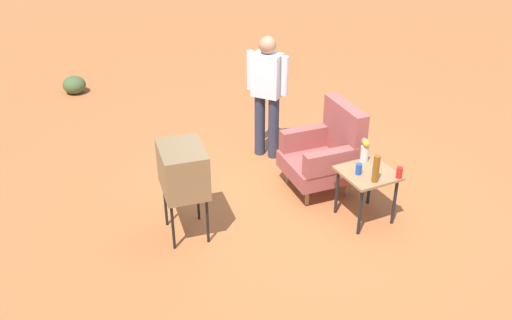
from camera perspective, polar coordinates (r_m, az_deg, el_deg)
name	(u,v)px	position (r m, az deg, el deg)	size (l,w,h in m)	color
ground_plane	(309,197)	(6.71, 5.38, -3.74)	(60.00, 60.00, 0.00)	#AD6033
armchair	(326,151)	(6.67, 7.19, 0.89)	(0.83, 0.83, 1.06)	#937047
side_table	(367,179)	(6.16, 11.26, -1.88)	(0.56, 0.56, 0.60)	black
tv_on_stand	(183,170)	(5.71, -7.43, -1.03)	(0.65, 0.52, 1.03)	black
person_standing	(267,90)	(7.19, 1.13, 7.14)	(0.47, 0.39, 1.64)	#2D3347
bottle_tall_amber	(376,169)	(5.89, 12.13, -0.88)	(0.07, 0.07, 0.30)	brown
soda_can_blue	(359,169)	(6.03, 10.42, -0.90)	(0.07, 0.07, 0.12)	blue
soda_can_red	(399,173)	(6.05, 14.39, -1.25)	(0.07, 0.07, 0.12)	red
flower_vase	(365,149)	(6.26, 11.03, 1.10)	(0.15, 0.10, 0.27)	silver
shrub_near	(74,85)	(10.02, -18.02, 7.29)	(0.38, 0.38, 0.29)	#475B33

